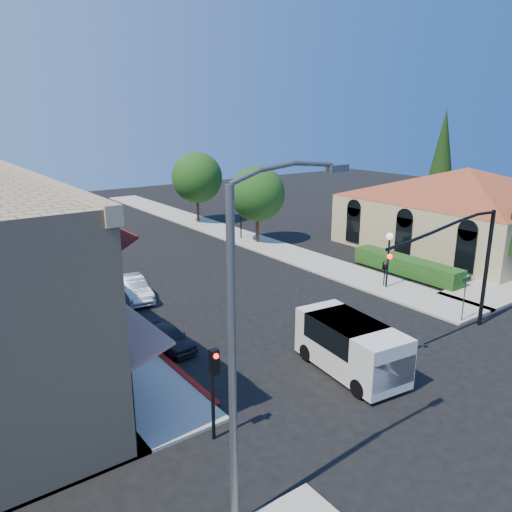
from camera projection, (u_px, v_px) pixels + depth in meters
ground at (404, 384)px, 20.04m from camera, size 120.00×120.00×0.00m
sidewalk_left at (21, 264)px, 36.07m from camera, size 3.50×50.00×0.12m
sidewalk_right at (225, 232)px, 45.98m from camera, size 3.50×50.00×0.12m
curb_red_strip at (159, 356)px, 22.36m from camera, size 0.25×10.00×0.06m
mission_building at (465, 200)px, 40.42m from camera, size 30.12×30.12×6.40m
hedge at (405, 275)px, 33.67m from camera, size 1.40×8.00×1.10m
conifer_far at (442, 159)px, 48.16m from camera, size 3.20×3.20×11.00m
street_tree_a at (257, 194)px, 40.99m from camera, size 4.56×4.56×6.48m
street_tree_b at (197, 177)px, 48.68m from camera, size 4.94×4.94×7.02m
signal_mast_arm at (464, 255)px, 23.41m from camera, size 8.01×0.39×6.00m
secondary_signal at (214, 378)px, 15.97m from camera, size 0.28×0.42×3.32m
cobra_streetlight at (244, 340)px, 11.87m from camera, size 3.60×0.25×9.31m
street_name_sign at (465, 292)px, 25.53m from camera, size 0.80×0.06×2.50m
lamppost_left_near at (120, 307)px, 20.71m from camera, size 0.44×0.44×3.57m
lamppost_left_far at (37, 241)px, 31.60m from camera, size 0.44×0.44×3.57m
lamppost_right_near at (389, 246)px, 30.33m from camera, size 0.44×0.44×3.57m
lamppost_right_far at (241, 208)px, 42.78m from camera, size 0.44×0.44×3.57m
white_van at (352, 344)px, 20.62m from camera, size 2.74×5.26×2.23m
parked_car_a at (169, 338)px, 22.92m from camera, size 1.68×3.37×1.10m
parked_car_b at (132, 288)px, 29.09m from camera, size 1.78×4.24×1.36m
parked_car_c at (67, 259)px, 35.31m from camera, size 2.28×4.51×1.25m
parked_car_d at (80, 251)px, 37.38m from camera, size 2.37×4.56×1.23m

